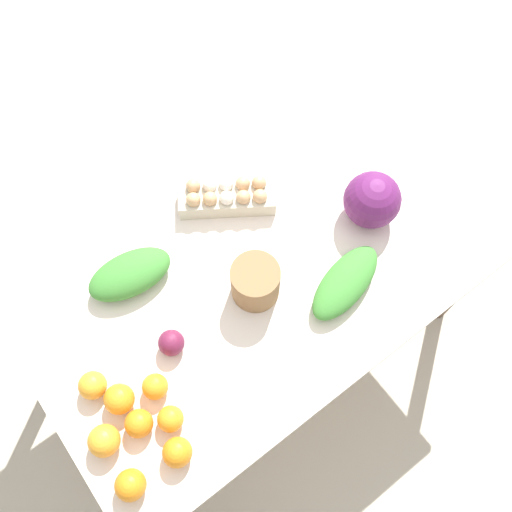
{
  "coord_description": "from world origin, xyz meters",
  "views": [
    {
      "loc": [
        0.41,
        0.55,
        2.29
      ],
      "look_at": [
        0.0,
        0.0,
        0.76
      ],
      "focal_mm": 40.0,
      "sensor_mm": 36.0,
      "label": 1
    }
  ],
  "objects_px": {
    "beet_root": "(171,343)",
    "orange_7": "(177,452)",
    "egg_carton": "(227,196)",
    "cabbage_purple": "(372,200)",
    "orange_1": "(139,423)",
    "greens_bunch_scallion": "(345,282)",
    "orange_4": "(93,385)",
    "orange_6": "(155,387)",
    "paper_bag": "(255,282)",
    "orange_0": "(170,419)",
    "greens_bunch_dandelion": "(130,274)",
    "orange_3": "(104,441)",
    "orange_2": "(130,485)",
    "orange_5": "(119,399)"
  },
  "relations": [
    {
      "from": "egg_carton",
      "to": "beet_root",
      "type": "xyz_separation_m",
      "value": [
        0.39,
        0.28,
        -0.01
      ]
    },
    {
      "from": "beet_root",
      "to": "orange_7",
      "type": "relative_size",
      "value": 0.94
    },
    {
      "from": "orange_2",
      "to": "orange_7",
      "type": "bearing_deg",
      "value": 177.73
    },
    {
      "from": "cabbage_purple",
      "to": "greens_bunch_scallion",
      "type": "distance_m",
      "value": 0.26
    },
    {
      "from": "orange_0",
      "to": "cabbage_purple",
      "type": "bearing_deg",
      "value": -169.17
    },
    {
      "from": "paper_bag",
      "to": "orange_7",
      "type": "distance_m",
      "value": 0.49
    },
    {
      "from": "cabbage_purple",
      "to": "orange_2",
      "type": "bearing_deg",
      "value": 13.2
    },
    {
      "from": "cabbage_purple",
      "to": "egg_carton",
      "type": "height_order",
      "value": "cabbage_purple"
    },
    {
      "from": "cabbage_purple",
      "to": "paper_bag",
      "type": "height_order",
      "value": "cabbage_purple"
    },
    {
      "from": "orange_4",
      "to": "orange_7",
      "type": "bearing_deg",
      "value": 107.38
    },
    {
      "from": "greens_bunch_scallion",
      "to": "orange_0",
      "type": "bearing_deg",
      "value": 1.58
    },
    {
      "from": "paper_bag",
      "to": "orange_3",
      "type": "bearing_deg",
      "value": 10.85
    },
    {
      "from": "orange_1",
      "to": "orange_3",
      "type": "relative_size",
      "value": 0.89
    },
    {
      "from": "orange_4",
      "to": "orange_3",
      "type": "bearing_deg",
      "value": 71.48
    },
    {
      "from": "paper_bag",
      "to": "orange_3",
      "type": "xyz_separation_m",
      "value": [
        0.56,
        0.11,
        -0.03
      ]
    },
    {
      "from": "greens_bunch_scallion",
      "to": "orange_4",
      "type": "bearing_deg",
      "value": -13.79
    },
    {
      "from": "beet_root",
      "to": "orange_7",
      "type": "distance_m",
      "value": 0.29
    },
    {
      "from": "orange_2",
      "to": "orange_3",
      "type": "distance_m",
      "value": 0.13
    },
    {
      "from": "beet_root",
      "to": "orange_4",
      "type": "relative_size",
      "value": 0.96
    },
    {
      "from": "cabbage_purple",
      "to": "orange_1",
      "type": "relative_size",
      "value": 2.29
    },
    {
      "from": "paper_bag",
      "to": "orange_1",
      "type": "relative_size",
      "value": 1.86
    },
    {
      "from": "egg_carton",
      "to": "orange_5",
      "type": "xyz_separation_m",
      "value": [
        0.58,
        0.33,
        -0.0
      ]
    },
    {
      "from": "paper_bag",
      "to": "orange_0",
      "type": "bearing_deg",
      "value": 22.27
    },
    {
      "from": "greens_bunch_scallion",
      "to": "orange_6",
      "type": "distance_m",
      "value": 0.6
    },
    {
      "from": "egg_carton",
      "to": "greens_bunch_dandelion",
      "type": "xyz_separation_m",
      "value": [
        0.37,
        0.04,
        -0.0
      ]
    },
    {
      "from": "orange_2",
      "to": "orange_5",
      "type": "height_order",
      "value": "orange_5"
    },
    {
      "from": "greens_bunch_scallion",
      "to": "orange_7",
      "type": "bearing_deg",
      "value": 8.59
    },
    {
      "from": "orange_3",
      "to": "orange_6",
      "type": "distance_m",
      "value": 0.18
    },
    {
      "from": "greens_bunch_scallion",
      "to": "orange_4",
      "type": "relative_size",
      "value": 3.63
    },
    {
      "from": "paper_bag",
      "to": "orange_7",
      "type": "relative_size",
      "value": 1.79
    },
    {
      "from": "orange_0",
      "to": "greens_bunch_scallion",
      "type": "bearing_deg",
      "value": -178.42
    },
    {
      "from": "cabbage_purple",
      "to": "orange_0",
      "type": "relative_size",
      "value": 2.46
    },
    {
      "from": "orange_6",
      "to": "orange_7",
      "type": "relative_size",
      "value": 0.9
    },
    {
      "from": "orange_2",
      "to": "orange_5",
      "type": "distance_m",
      "value": 0.22
    },
    {
      "from": "egg_carton",
      "to": "orange_6",
      "type": "height_order",
      "value": "egg_carton"
    },
    {
      "from": "cabbage_purple",
      "to": "orange_5",
      "type": "xyz_separation_m",
      "value": [
        0.91,
        0.04,
        -0.05
      ]
    },
    {
      "from": "egg_carton",
      "to": "orange_1",
      "type": "bearing_deg",
      "value": -110.89
    },
    {
      "from": "orange_0",
      "to": "orange_4",
      "type": "relative_size",
      "value": 0.91
    },
    {
      "from": "greens_bunch_scallion",
      "to": "orange_2",
      "type": "xyz_separation_m",
      "value": [
        0.78,
        0.09,
        0.0
      ]
    },
    {
      "from": "orange_1",
      "to": "orange_3",
      "type": "xyz_separation_m",
      "value": [
        0.09,
        -0.02,
        0.0
      ]
    },
    {
      "from": "orange_3",
      "to": "orange_5",
      "type": "bearing_deg",
      "value": -141.9
    },
    {
      "from": "cabbage_purple",
      "to": "orange_1",
      "type": "xyz_separation_m",
      "value": [
        0.9,
        0.12,
        -0.05
      ]
    },
    {
      "from": "beet_root",
      "to": "orange_3",
      "type": "bearing_deg",
      "value": 22.03
    },
    {
      "from": "cabbage_purple",
      "to": "paper_bag",
      "type": "bearing_deg",
      "value": -0.63
    },
    {
      "from": "orange_1",
      "to": "orange_5",
      "type": "height_order",
      "value": "orange_5"
    },
    {
      "from": "paper_bag",
      "to": "orange_4",
      "type": "height_order",
      "value": "paper_bag"
    },
    {
      "from": "orange_0",
      "to": "orange_7",
      "type": "bearing_deg",
      "value": 68.65
    },
    {
      "from": "orange_0",
      "to": "orange_5",
      "type": "xyz_separation_m",
      "value": [
        0.08,
        -0.12,
        0.01
      ]
    },
    {
      "from": "cabbage_purple",
      "to": "greens_bunch_dandelion",
      "type": "bearing_deg",
      "value": -19.63
    },
    {
      "from": "greens_bunch_dandelion",
      "to": "orange_0",
      "type": "relative_size",
      "value": 3.57
    }
  ]
}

